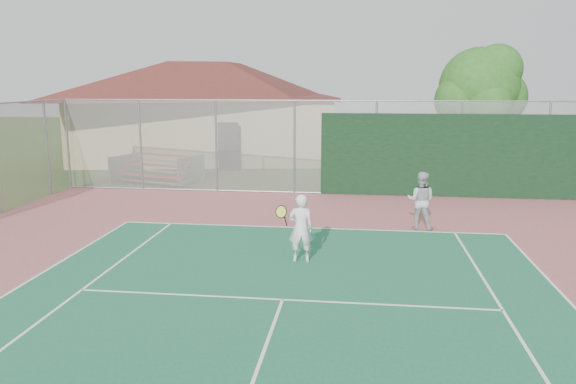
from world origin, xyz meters
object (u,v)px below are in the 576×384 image
object	(u,v)px
clubhouse	(207,101)
tree	(481,90)
player_white_front	(300,228)
player_grey_back	(421,201)
bleachers	(157,168)

from	to	relation	value
clubhouse	tree	xyz separation A→B (m)	(13.67, -4.39, 0.66)
clubhouse	player_white_front	xyz separation A→B (m)	(7.07, -17.89, -2.33)
clubhouse	tree	distance (m)	14.38
player_white_front	player_grey_back	bearing A→B (deg)	-140.06
clubhouse	player_white_front	world-z (taller)	clubhouse
clubhouse	tree	world-z (taller)	clubhouse
player_grey_back	clubhouse	bearing A→B (deg)	-40.62
clubhouse	player_grey_back	world-z (taller)	clubhouse
player_white_front	bleachers	bearing A→B (deg)	-61.91
player_white_front	clubhouse	bearing A→B (deg)	-76.22
player_grey_back	bleachers	bearing A→B (deg)	-17.75
player_grey_back	player_white_front	bearing A→B (deg)	62.05
clubhouse	player_grey_back	size ratio (longest dim) A/B	9.52
bleachers	clubhouse	bearing A→B (deg)	108.02
player_white_front	player_grey_back	distance (m)	4.60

